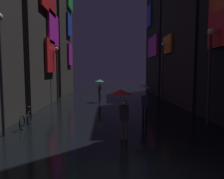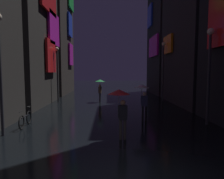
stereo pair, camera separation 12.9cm
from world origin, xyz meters
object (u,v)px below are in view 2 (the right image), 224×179
object	(u,v)px
streetlamp_left_far	(57,68)
streetlamp_left_near	(0,60)
pedestrian_midstreet_left_clear	(142,92)
streetlamp_right_near	(209,64)
pedestrian_near_crossing_green	(100,84)
streetlamp_right_far	(163,65)
pedestrian_foreground_right_red	(120,100)
bicycle_parked_at_storefront	(25,119)

from	to	relation	value
streetlamp_left_far	streetlamp_left_near	size ratio (longest dim) A/B	0.96
pedestrian_midstreet_left_clear	streetlamp_left_far	distance (m)	10.04
streetlamp_left_far	streetlamp_right_near	distance (m)	12.99
pedestrian_near_crossing_green	streetlamp_right_far	world-z (taller)	streetlamp_right_far
pedestrian_midstreet_left_clear	streetlamp_right_near	world-z (taller)	streetlamp_right_near
pedestrian_near_crossing_green	pedestrian_midstreet_left_clear	world-z (taller)	same
pedestrian_near_crossing_green	streetlamp_left_far	distance (m)	4.24
pedestrian_foreground_right_red	pedestrian_midstreet_left_clear	bearing A→B (deg)	65.47
streetlamp_left_near	pedestrian_foreground_right_red	bearing A→B (deg)	-7.43
pedestrian_midstreet_left_clear	streetlamp_right_near	size ratio (longest dim) A/B	0.42
streetlamp_left_near	streetlamp_right_far	bearing A→B (deg)	45.97
bicycle_parked_at_storefront	streetlamp_left_far	world-z (taller)	streetlamp_left_far
pedestrian_foreground_right_red	bicycle_parked_at_storefront	distance (m)	5.39
streetlamp_left_far	pedestrian_foreground_right_red	bearing A→B (deg)	-64.00
pedestrian_near_crossing_green	bicycle_parked_at_storefront	world-z (taller)	pedestrian_near_crossing_green
pedestrian_foreground_right_red	streetlamp_right_far	size ratio (longest dim) A/B	0.38
pedestrian_near_crossing_green	streetlamp_right_near	size ratio (longest dim) A/B	0.42
pedestrian_foreground_right_red	bicycle_parked_at_storefront	bearing A→B (deg)	155.84
pedestrian_foreground_right_red	bicycle_parked_at_storefront	xyz separation A→B (m)	(-4.78, 2.14, -1.28)
pedestrian_foreground_right_red	streetlamp_right_far	distance (m)	12.17
pedestrian_foreground_right_red	streetlamp_right_near	xyz separation A→B (m)	(4.82, 2.31, 1.55)
pedestrian_foreground_right_red	streetlamp_left_far	bearing A→B (deg)	116.00
streetlamp_right_far	streetlamp_left_near	distance (m)	14.39
streetlamp_right_far	streetlamp_left_far	distance (m)	10.01
pedestrian_foreground_right_red	pedestrian_near_crossing_green	distance (m)	10.59
streetlamp_right_near	pedestrian_near_crossing_green	bearing A→B (deg)	126.44
streetlamp_left_far	streetlamp_left_near	bearing A→B (deg)	-90.00
streetlamp_right_far	streetlamp_left_near	xyz separation A→B (m)	(-10.00, -10.34, -0.17)
pedestrian_midstreet_left_clear	streetlamp_left_near	world-z (taller)	streetlamp_left_near
bicycle_parked_at_storefront	streetlamp_right_near	bearing A→B (deg)	1.02
streetlamp_right_far	streetlamp_left_far	world-z (taller)	streetlamp_right_far
pedestrian_near_crossing_green	streetlamp_right_near	distance (m)	10.31
bicycle_parked_at_storefront	pedestrian_midstreet_left_clear	bearing A→B (deg)	10.14
streetlamp_right_near	streetlamp_left_near	bearing A→B (deg)	-170.69
streetlamp_right_far	streetlamp_left_far	xyz separation A→B (m)	(-10.00, -0.41, -0.30)
pedestrian_foreground_right_red	streetlamp_left_near	size ratio (longest dim) A/B	0.40
pedestrian_foreground_right_red	pedestrian_near_crossing_green	xyz separation A→B (m)	(-1.23, 10.52, 0.00)
pedestrian_foreground_right_red	bicycle_parked_at_storefront	size ratio (longest dim) A/B	1.16
streetlamp_left_far	bicycle_parked_at_storefront	bearing A→B (deg)	-87.30
bicycle_parked_at_storefront	streetlamp_left_near	world-z (taller)	streetlamp_left_near
bicycle_parked_at_storefront	streetlamp_right_near	size ratio (longest dim) A/B	0.36
pedestrian_near_crossing_green	streetlamp_right_far	distance (m)	6.35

